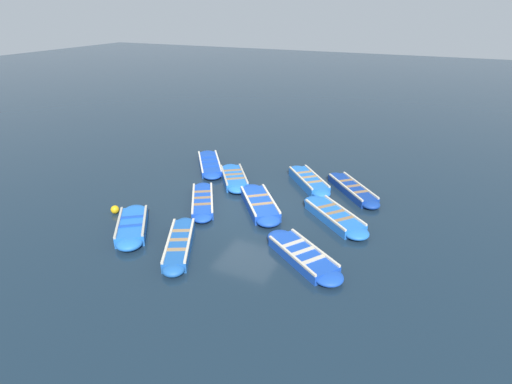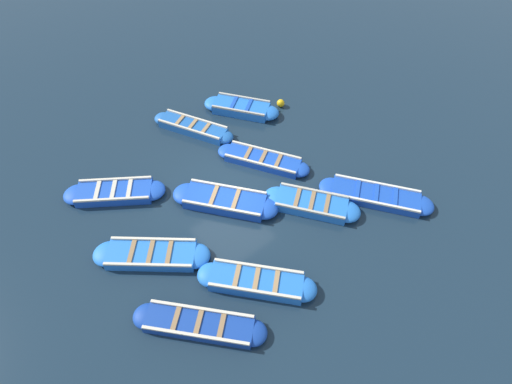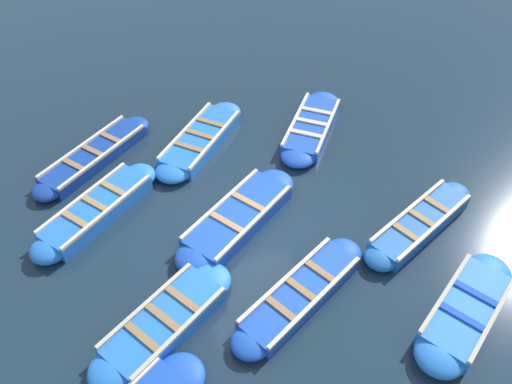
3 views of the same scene
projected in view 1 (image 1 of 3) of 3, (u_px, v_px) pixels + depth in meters
name	position (u px, v px, depth m)	size (l,w,h in m)	color
ground_plane	(248.00, 209.00, 16.22)	(120.00, 120.00, 0.00)	#162838
boat_inner_gap	(308.00, 181.00, 18.32)	(2.96, 3.24, 0.44)	blue
boat_far_corner	(210.00, 164.00, 20.39)	(3.02, 3.75, 0.36)	#1947B7
boat_alongside	(180.00, 244.00, 13.52)	(2.24, 3.49, 0.40)	#1E59AD
boat_bow_out	(234.00, 178.00, 18.70)	(2.68, 3.25, 0.41)	blue
boat_drifting	(334.00, 216.00, 15.32)	(3.36, 3.08, 0.39)	blue
boat_stern_in	(303.00, 256.00, 12.93)	(3.41, 2.79, 0.38)	#1947B7
boat_end_of_row	(203.00, 201.00, 16.53)	(2.52, 3.48, 0.37)	#1947B7
boat_centre	(132.00, 226.00, 14.59)	(2.63, 3.18, 0.45)	blue
boat_near_quay	(352.00, 189.00, 17.56)	(3.09, 3.34, 0.37)	navy
boat_tucked	(260.00, 204.00, 16.23)	(3.04, 3.54, 0.43)	#1947B7
buoy_orange_near	(115.00, 210.00, 15.82)	(0.33, 0.33, 0.33)	#EAB214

